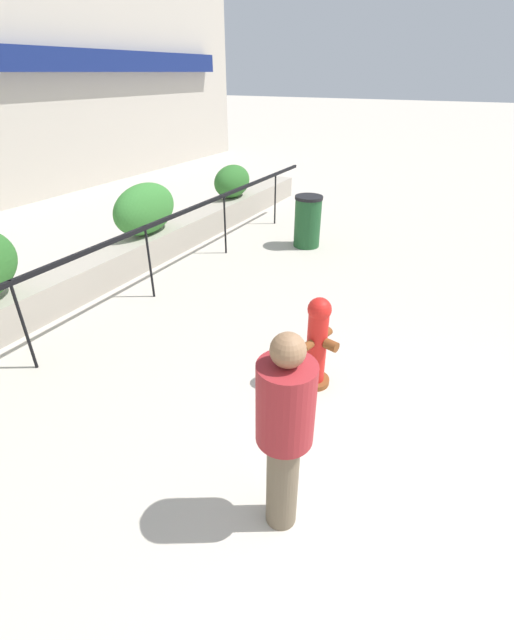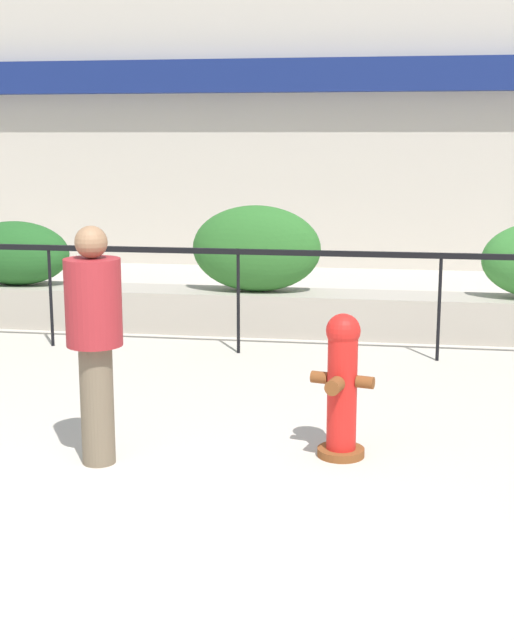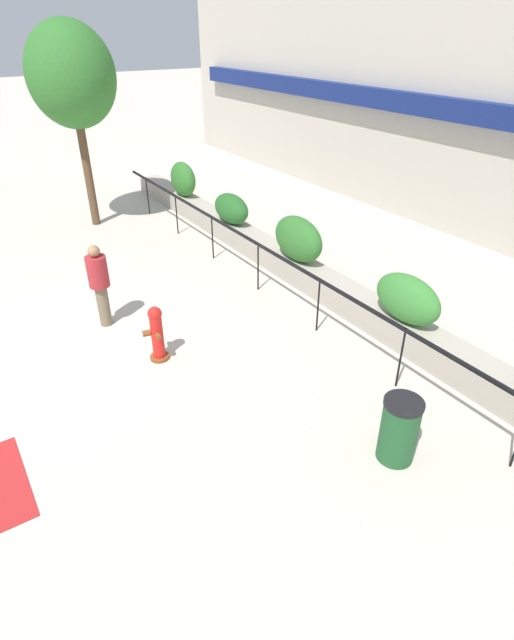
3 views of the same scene
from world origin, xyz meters
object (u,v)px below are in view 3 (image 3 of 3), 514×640
(hedge_bush_2, at_px, (298,239))
(hedge_bush_3, at_px, (408,299))
(street_tree, at_px, (71,76))
(fire_hydrant, at_px, (157,333))
(trash_bin, at_px, (399,430))
(hedge_bush_1, at_px, (231,209))
(pedestrian, at_px, (99,281))
(hedge_bush_0, at_px, (183,179))

(hedge_bush_2, xyz_separation_m, hedge_bush_3, (3.34, 0.00, -0.07))
(hedge_bush_3, xyz_separation_m, street_tree, (-9.78, -2.85, 3.16))
(hedge_bush_3, bearing_deg, hedge_bush_2, 180.00)
(fire_hydrant, xyz_separation_m, trash_bin, (4.08, 1.82, -0.04))
(fire_hydrant, distance_m, street_tree, 8.61)
(street_tree, bearing_deg, hedge_bush_1, 40.11)
(fire_hydrant, xyz_separation_m, pedestrian, (-1.73, -0.41, 0.44))
(hedge_bush_0, xyz_separation_m, hedge_bush_1, (3.02, 0.00, -0.13))
(hedge_bush_2, distance_m, trash_bin, 5.89)
(hedge_bush_2, bearing_deg, fire_hydrant, -72.54)
(hedge_bush_0, distance_m, street_tree, 4.20)
(hedge_bush_2, bearing_deg, trash_bin, -23.37)
(hedge_bush_0, height_order, fire_hydrant, hedge_bush_0)
(hedge_bush_1, relative_size, street_tree, 0.25)
(fire_hydrant, bearing_deg, hedge_bush_3, 63.85)
(street_tree, bearing_deg, trash_bin, 2.53)
(hedge_bush_0, distance_m, trash_bin, 11.71)
(pedestrian, xyz_separation_m, trash_bin, (5.82, 2.23, -0.48))
(hedge_bush_0, relative_size, hedge_bush_2, 0.81)
(hedge_bush_2, distance_m, pedestrian, 4.58)
(fire_hydrant, relative_size, street_tree, 0.20)
(pedestrian, distance_m, trash_bin, 6.25)
(hedge_bush_0, height_order, street_tree, street_tree)
(hedge_bush_2, height_order, trash_bin, hedge_bush_2)
(hedge_bush_3, xyz_separation_m, trash_bin, (2.05, -2.33, -0.44))
(hedge_bush_3, bearing_deg, fire_hydrant, -116.15)
(hedge_bush_0, distance_m, hedge_bush_3, 9.41)
(hedge_bush_3, height_order, fire_hydrant, hedge_bush_3)
(hedge_bush_1, xyz_separation_m, street_tree, (-3.38, -2.85, 3.20))
(pedestrian, bearing_deg, hedge_bush_2, 84.64)
(hedge_bush_2, bearing_deg, hedge_bush_3, 0.00)
(hedge_bush_3, distance_m, fire_hydrant, 4.64)
(fire_hydrant, height_order, trash_bin, fire_hydrant)
(hedge_bush_1, distance_m, trash_bin, 8.77)
(hedge_bush_3, xyz_separation_m, fire_hydrant, (-2.03, -4.15, -0.40))
(hedge_bush_1, distance_m, hedge_bush_2, 3.05)
(hedge_bush_3, bearing_deg, street_tree, -163.74)
(street_tree, bearing_deg, hedge_bush_2, 23.89)
(hedge_bush_0, height_order, hedge_bush_1, hedge_bush_0)
(hedge_bush_3, relative_size, trash_bin, 1.42)
(hedge_bush_2, relative_size, pedestrian, 0.90)
(hedge_bush_1, bearing_deg, hedge_bush_3, 0.00)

